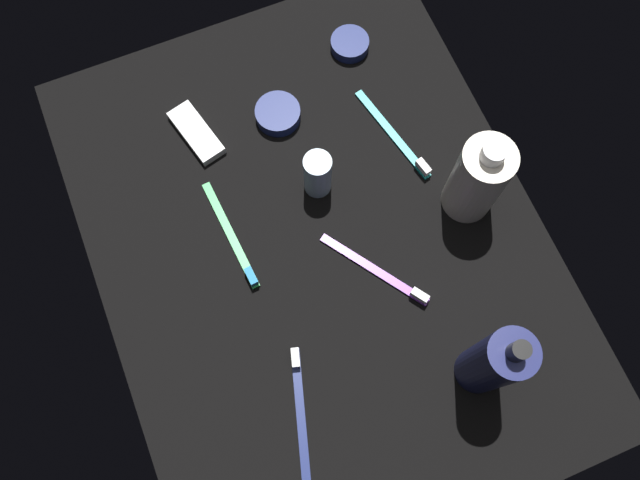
% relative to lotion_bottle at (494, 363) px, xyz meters
% --- Properties ---
extents(ground_plane, '(0.84, 0.64, 0.01)m').
position_rel_lotion_bottle_xyz_m(ground_plane, '(-0.25, -0.13, -0.10)').
color(ground_plane, black).
extents(lotion_bottle, '(0.06, 0.06, 0.21)m').
position_rel_lotion_bottle_xyz_m(lotion_bottle, '(0.00, 0.00, 0.00)').
color(lotion_bottle, '#191E50').
rests_on(lotion_bottle, ground_plane).
extents(bodywash_bottle, '(0.07, 0.07, 0.17)m').
position_rel_lotion_bottle_xyz_m(bodywash_bottle, '(-0.23, 0.10, -0.02)').
color(bodywash_bottle, silver).
rests_on(bodywash_bottle, ground_plane).
extents(deodorant_stick, '(0.04, 0.04, 0.09)m').
position_rel_lotion_bottle_xyz_m(deodorant_stick, '(-0.34, -0.10, -0.05)').
color(deodorant_stick, silver).
rests_on(deodorant_stick, ground_plane).
extents(toothbrush_navy, '(0.18, 0.06, 0.02)m').
position_rel_lotion_bottle_xyz_m(toothbrush_navy, '(-0.05, -0.24, -0.09)').
color(toothbrush_navy, navy).
rests_on(toothbrush_navy, ground_plane).
extents(toothbrush_green, '(0.18, 0.03, 0.02)m').
position_rel_lotion_bottle_xyz_m(toothbrush_green, '(-0.30, -0.25, -0.09)').
color(toothbrush_green, green).
rests_on(toothbrush_green, ground_plane).
extents(toothbrush_teal, '(0.18, 0.05, 0.02)m').
position_rel_lotion_bottle_xyz_m(toothbrush_teal, '(-0.36, 0.04, -0.09)').
color(toothbrush_teal, teal).
rests_on(toothbrush_teal, ground_plane).
extents(toothbrush_purple, '(0.16, 0.11, 0.02)m').
position_rel_lotion_bottle_xyz_m(toothbrush_purple, '(-0.18, -0.07, -0.09)').
color(toothbrush_purple, purple).
rests_on(toothbrush_purple, ground_plane).
extents(snack_bar_white, '(0.11, 0.06, 0.01)m').
position_rel_lotion_bottle_xyz_m(snack_bar_white, '(-0.49, -0.24, -0.09)').
color(snack_bar_white, white).
rests_on(snack_bar_white, ground_plane).
extents(cream_tin_left, '(0.06, 0.06, 0.02)m').
position_rel_lotion_bottle_xyz_m(cream_tin_left, '(-0.54, 0.04, -0.08)').
color(cream_tin_left, navy).
rests_on(cream_tin_left, ground_plane).
extents(cream_tin_right, '(0.07, 0.07, 0.02)m').
position_rel_lotion_bottle_xyz_m(cream_tin_right, '(-0.47, -0.11, -0.08)').
color(cream_tin_right, navy).
rests_on(cream_tin_right, ground_plane).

